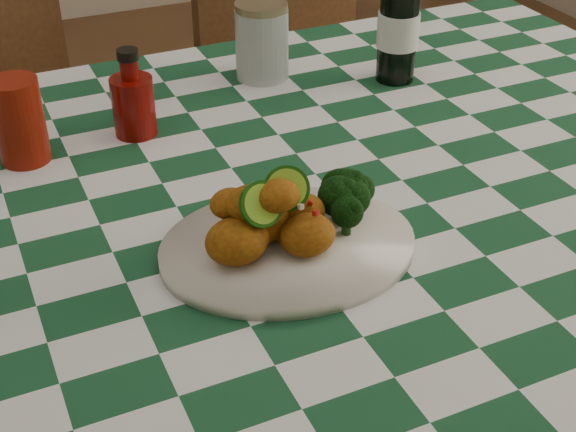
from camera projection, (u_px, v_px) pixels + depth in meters
name	position (u px, v px, depth m)	size (l,w,h in m)	color
dining_table	(255.00, 393.00, 1.31)	(1.66, 1.06, 0.79)	#174A29
plate	(288.00, 248.00, 0.97)	(0.31, 0.24, 0.02)	silver
fried_chicken_pile	(275.00, 213.00, 0.93)	(0.14, 0.10, 0.09)	#9D5C0F
broccoli_side	(355.00, 198.00, 0.99)	(0.08, 0.08, 0.06)	black
red_tumbler	(19.00, 121.00, 1.13)	(0.07, 0.07, 0.12)	maroon
ketchup_bottle	(132.00, 93.00, 1.20)	(0.06, 0.06, 0.14)	#690905
mason_jar	(262.00, 41.00, 1.37)	(0.09, 0.09, 0.13)	#B2BCBA
beer_bottle	(400.00, 12.00, 1.34)	(0.07, 0.07, 0.24)	black
wooden_chair_left	(25.00, 165.00, 1.73)	(0.46, 0.48, 1.00)	#472814
wooden_chair_right	(315.00, 118.00, 1.96)	(0.44, 0.46, 0.95)	#472814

